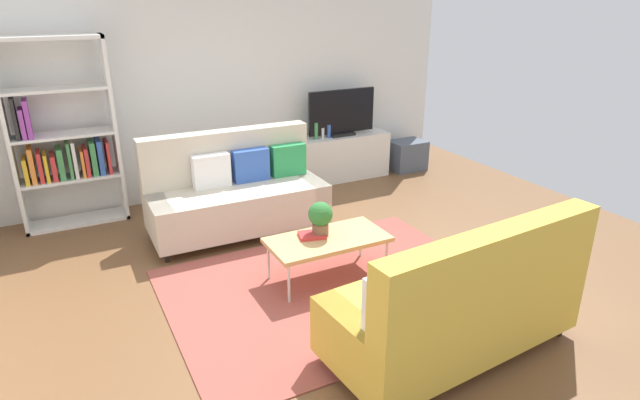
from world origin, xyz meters
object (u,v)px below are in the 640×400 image
Objects in this scene: coffee_table at (328,240)px; vase_0 at (302,135)px; potted_plant at (320,217)px; bottle_0 at (316,131)px; couch_beige at (236,193)px; bottle_2 at (329,131)px; tv_console at (340,157)px; table_book_0 at (312,235)px; couch_green at (457,302)px; bookshelf at (62,142)px; storage_trunk at (407,155)px; tv at (342,113)px; bottle_1 at (323,133)px.

vase_0 is at bearing 69.49° from coffee_table.
potted_plant is 1.44× the size of bottle_0.
bottle_2 is (1.70, 1.01, 0.28)m from couch_beige.
tv_console is 2.90m from table_book_0.
tv_console is 7.90× the size of bottle_2.
couch_green is 3.95m from bottle_0.
vase_0 is (1.33, 1.10, 0.25)m from couch_beige.
vase_0 is 0.56× the size of bottle_0.
bottle_0 is (1.12, 2.43, 0.36)m from coffee_table.
bottle_0 is at bearing 63.91° from potted_plant.
couch_green reaches higher than table_book_0.
bookshelf is (-1.62, 1.07, 0.52)m from couch_beige.
bottle_0 is at bearing 62.26° from table_book_0.
storage_trunk is at bearing -5.19° from tv_console.
storage_trunk is 2.93× the size of bottle_2.
couch_green is at bearing -107.69° from tv.
tv is 1.92× the size of storage_trunk.
potted_plant is (-1.57, -2.38, -0.35)m from tv.
storage_trunk is at bearing 40.83° from potted_plant.
bottle_2 reaches higher than table_book_0.
vase_0 is 0.20m from bottle_0.
couch_green is 3.97m from bottle_1.
bottle_2 is at bearing -13.69° from vase_0.
coffee_table is 7.68× the size of bottle_1.
bookshelf reaches higher than storage_trunk.
vase_0 is at bearing 0.58° from bookshelf.
couch_beige is 7.95× the size of table_book_0.
potted_plant is (-0.33, 1.49, 0.16)m from couch_green.
couch_green is 4.46m from storage_trunk.
couch_beige is at bearing 104.29° from potted_plant.
couch_beige is at bearing -147.85° from bottle_1.
vase_0 is at bearing 173.12° from tv.
coffee_table is 2.12× the size of storage_trunk.
tv_console is 4.25× the size of potted_plant.
bookshelf is at bearing 178.93° from bottle_1.
couch_beige is 2.00m from bottle_2.
tv is at bearing -0.65° from bookshelf.
tv_console is 0.46m from bottle_2.
coffee_table is 3.34× the size of potted_plant.
tv_console is 2.88m from potted_plant.
coffee_table is at bearing -121.65° from tv_console.
couch_green is 11.05× the size of bottle_2.
bookshelf is at bearing 178.51° from storage_trunk.
bookshelf is at bearing 128.01° from table_book_0.
table_book_0 is (-0.08, 0.01, -0.17)m from potted_plant.
couch_green is at bearing -77.53° from potted_plant.
vase_0 is at bearing 161.90° from bottle_1.
tv is 0.63m from vase_0.
couch_green is 1.78× the size of coffee_table.
couch_beige reaches higher than tv_console.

